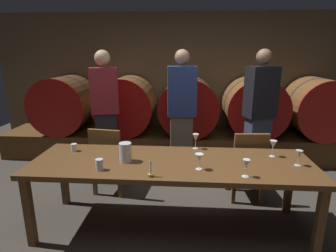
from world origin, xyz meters
TOP-DOWN VIEW (x-y plane):
  - ground_plane at (0.00, 0.00)m, footprint 9.10×9.10m
  - back_wall at (0.00, 2.70)m, footprint 7.00×0.24m
  - barrel_shelf at (0.00, 2.15)m, footprint 6.30×0.90m
  - wine_barrel_far_left at (-2.13, 2.15)m, footprint 0.96×0.94m
  - wine_barrel_left at (-1.04, 2.15)m, footprint 0.96×0.94m
  - wine_barrel_center at (0.00, 2.15)m, footprint 0.96×0.94m
  - wine_barrel_right at (1.07, 2.15)m, footprint 0.96×0.94m
  - wine_barrel_far_right at (2.10, 2.15)m, footprint 0.96×0.94m
  - dining_table at (-0.16, 0.08)m, footprint 2.76×0.86m
  - chair_left at (-0.99, 0.75)m, footprint 0.45×0.45m
  - chair_right at (0.72, 0.71)m, footprint 0.43×0.43m
  - guest_left at (-1.18, 1.35)m, footprint 0.43×0.32m
  - guest_center at (-0.09, 1.23)m, footprint 0.40×0.28m
  - guest_right at (0.94, 1.23)m, footprint 0.44×0.35m
  - candle_center at (-0.32, -0.28)m, footprint 0.05×0.05m
  - pitcher at (-0.61, 0.04)m, footprint 0.12×0.12m
  - wine_glass_far_left at (0.08, 0.45)m, footprint 0.07×0.07m
  - wine_glass_left at (0.10, -0.10)m, footprint 0.08×0.08m
  - wine_glass_center at (0.49, -0.23)m, footprint 0.06×0.06m
  - wine_glass_right at (0.86, 0.27)m, footprint 0.07×0.07m
  - wine_glass_far_right at (1.03, 0.05)m, footprint 0.06×0.06m
  - cup_left at (-1.23, 0.28)m, footprint 0.06×0.06m
  - cup_right at (-0.80, -0.18)m, footprint 0.07×0.07m

SIDE VIEW (x-z plane):
  - ground_plane at x=0.00m, z-range 0.00..0.00m
  - barrel_shelf at x=0.00m, z-range 0.00..0.42m
  - chair_left at x=-0.99m, z-range 0.05..0.93m
  - chair_right at x=0.72m, z-range 0.05..0.93m
  - dining_table at x=-0.16m, z-range 0.31..1.05m
  - cup_left at x=-1.23m, z-range 0.74..0.82m
  - candle_center at x=-0.32m, z-range 0.70..0.87m
  - cup_right at x=-0.80m, z-range 0.74..0.84m
  - pitcher at x=-0.61m, z-range 0.74..0.93m
  - wine_glass_far_right at x=1.03m, z-range 0.77..0.92m
  - wine_glass_left at x=0.10m, z-range 0.78..0.93m
  - wine_glass_center at x=0.49m, z-range 0.77..0.93m
  - wine_glass_far_left at x=0.08m, z-range 0.78..0.95m
  - wine_glass_right at x=0.86m, z-range 0.78..0.95m
  - wine_barrel_far_left at x=-2.13m, z-range 0.42..1.37m
  - wine_barrel_left at x=-1.04m, z-range 0.42..1.37m
  - wine_barrel_center at x=0.00m, z-range 0.42..1.37m
  - wine_barrel_right at x=1.07m, z-range 0.42..1.37m
  - wine_barrel_far_right at x=2.10m, z-range 0.42..1.37m
  - guest_center at x=-0.09m, z-range 0.03..1.83m
  - guest_left at x=-1.18m, z-range 0.03..1.83m
  - guest_right at x=0.94m, z-range 0.03..1.84m
  - back_wall at x=0.00m, z-range 0.00..2.44m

